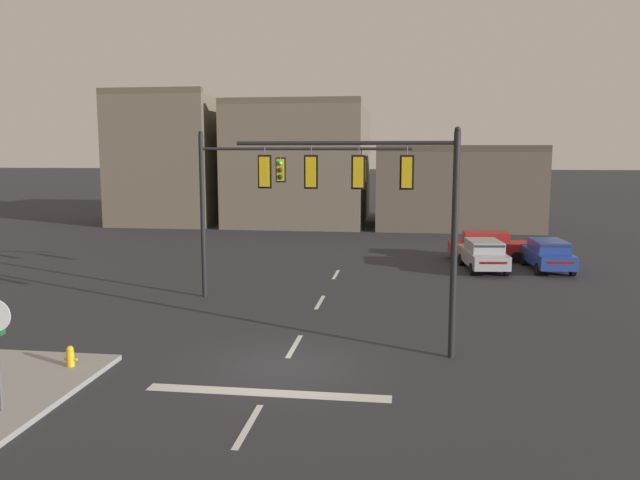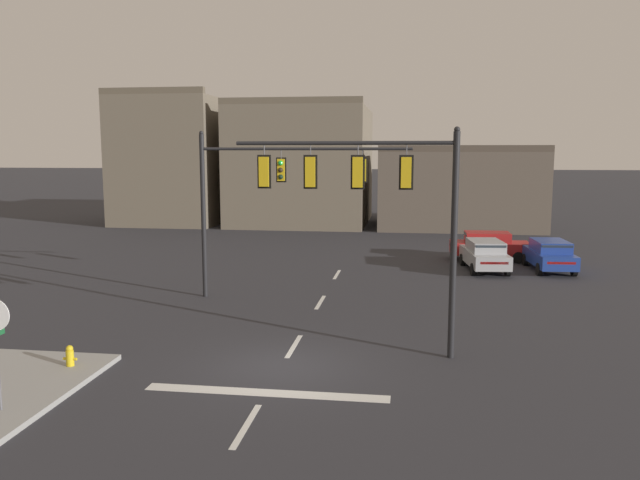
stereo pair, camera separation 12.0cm
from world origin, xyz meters
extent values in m
plane|color=#2B2B30|center=(0.00, 0.00, 0.00)|extent=(400.00, 400.00, 0.00)
cube|color=silver|center=(0.00, -2.00, 0.00)|extent=(6.40, 0.50, 0.01)
cube|color=silver|center=(0.00, -4.00, 0.00)|extent=(0.16, 2.40, 0.01)
cube|color=silver|center=(0.00, 2.00, 0.00)|extent=(0.16, 2.40, 0.01)
cube|color=silver|center=(0.00, 8.00, 0.00)|extent=(0.16, 2.40, 0.01)
cube|color=silver|center=(0.00, 14.00, 0.00)|extent=(0.16, 2.40, 0.01)
cylinder|color=black|center=(4.89, 1.56, 3.38)|extent=(0.20, 0.20, 6.76)
cylinder|color=black|center=(1.61, 1.62, 6.43)|extent=(6.58, 0.24, 0.12)
sphere|color=black|center=(4.89, 1.56, 6.81)|extent=(0.18, 0.18, 0.18)
cylinder|color=#56565B|center=(3.46, 1.59, 6.19)|extent=(0.03, 0.03, 0.35)
cube|color=gold|center=(3.46, 1.59, 5.57)|extent=(0.30, 0.25, 0.90)
sphere|color=green|center=(3.47, 1.72, 5.85)|extent=(0.20, 0.20, 0.20)
sphere|color=#2D2314|center=(3.47, 1.72, 5.57)|extent=(0.20, 0.20, 0.20)
sphere|color=black|center=(3.47, 1.72, 5.29)|extent=(0.20, 0.20, 0.20)
cube|color=black|center=(3.46, 1.57, 5.57)|extent=(0.42, 0.04, 1.02)
cylinder|color=#56565B|center=(2.03, 1.62, 6.19)|extent=(0.03, 0.03, 0.35)
cube|color=gold|center=(2.03, 1.62, 5.57)|extent=(0.30, 0.25, 0.90)
sphere|color=green|center=(2.04, 1.75, 5.85)|extent=(0.20, 0.20, 0.20)
sphere|color=#2D2314|center=(2.04, 1.75, 5.57)|extent=(0.20, 0.20, 0.20)
sphere|color=black|center=(2.04, 1.75, 5.29)|extent=(0.20, 0.20, 0.20)
cube|color=black|center=(2.03, 1.60, 5.57)|extent=(0.42, 0.04, 1.02)
cylinder|color=#56565B|center=(0.60, 1.64, 6.19)|extent=(0.03, 0.03, 0.35)
cube|color=gold|center=(0.60, 1.64, 5.57)|extent=(0.30, 0.25, 0.90)
sphere|color=green|center=(0.61, 1.77, 5.85)|extent=(0.20, 0.20, 0.20)
sphere|color=#2D2314|center=(0.61, 1.77, 5.57)|extent=(0.20, 0.20, 0.20)
sphere|color=black|center=(0.61, 1.77, 5.29)|extent=(0.20, 0.20, 0.20)
cube|color=black|center=(0.60, 1.62, 5.57)|extent=(0.42, 0.04, 1.02)
cylinder|color=#56565B|center=(-0.82, 1.67, 6.19)|extent=(0.03, 0.03, 0.35)
cube|color=gold|center=(-0.82, 1.67, 5.57)|extent=(0.30, 0.25, 0.90)
sphere|color=green|center=(-0.82, 1.80, 5.85)|extent=(0.20, 0.20, 0.20)
sphere|color=#2D2314|center=(-0.82, 1.80, 5.57)|extent=(0.20, 0.20, 0.20)
sphere|color=black|center=(-0.82, 1.80, 5.29)|extent=(0.20, 0.20, 0.20)
cube|color=black|center=(-0.82, 1.65, 5.57)|extent=(0.42, 0.04, 1.02)
cylinder|color=black|center=(-5.04, 8.37, 3.44)|extent=(0.20, 0.20, 6.88)
cylinder|color=black|center=(-0.69, 8.51, 6.28)|extent=(8.69, 0.39, 0.12)
sphere|color=black|center=(-5.04, 8.37, 6.93)|extent=(0.18, 0.18, 0.18)
cylinder|color=#56565B|center=(-1.70, 8.48, 6.04)|extent=(0.03, 0.03, 0.35)
cube|color=gold|center=(-1.70, 8.48, 5.42)|extent=(0.31, 0.25, 0.90)
sphere|color=green|center=(-1.69, 8.35, 5.70)|extent=(0.20, 0.20, 0.20)
sphere|color=#2D2314|center=(-1.69, 8.35, 5.42)|extent=(0.20, 0.20, 0.20)
sphere|color=black|center=(-1.69, 8.35, 5.14)|extent=(0.20, 0.20, 0.20)
cube|color=black|center=(-1.70, 8.50, 5.42)|extent=(0.42, 0.04, 1.02)
cylinder|color=#56565B|center=(1.65, 8.58, 6.04)|extent=(0.03, 0.03, 0.35)
cube|color=gold|center=(1.65, 8.58, 5.42)|extent=(0.31, 0.25, 0.90)
sphere|color=green|center=(1.65, 8.45, 5.70)|extent=(0.20, 0.20, 0.20)
sphere|color=#2D2314|center=(1.65, 8.45, 5.42)|extent=(0.20, 0.20, 0.20)
sphere|color=black|center=(1.65, 8.45, 5.14)|extent=(0.20, 0.20, 0.20)
cube|color=black|center=(1.65, 8.60, 5.42)|extent=(0.42, 0.04, 1.02)
cube|color=#9EA0A5|center=(7.48, 16.15, 0.70)|extent=(2.26, 4.57, 0.70)
cube|color=#9EA0A5|center=(7.49, 16.00, 1.33)|extent=(1.85, 2.62, 0.56)
cube|color=#2D3842|center=(7.41, 16.77, 1.31)|extent=(1.54, 0.41, 0.47)
cube|color=#2D3842|center=(7.62, 14.84, 1.31)|extent=(1.53, 0.38, 0.46)
cylinder|color=black|center=(6.48, 17.51, 0.32)|extent=(0.29, 0.66, 0.64)
cylinder|color=black|center=(8.17, 17.69, 0.32)|extent=(0.29, 0.66, 0.64)
cylinder|color=black|center=(6.79, 14.62, 0.32)|extent=(0.29, 0.66, 0.64)
cylinder|color=black|center=(8.48, 14.80, 0.32)|extent=(0.29, 0.66, 0.64)
sphere|color=silver|center=(6.67, 18.26, 0.75)|extent=(0.16, 0.16, 0.16)
sphere|color=silver|center=(7.82, 18.38, 0.75)|extent=(0.16, 0.16, 0.16)
cube|color=maroon|center=(7.71, 13.99, 0.78)|extent=(1.36, 0.19, 0.12)
cube|color=navy|center=(10.81, 16.63, 0.70)|extent=(2.07, 4.50, 0.70)
cube|color=navy|center=(10.82, 16.48, 1.33)|extent=(1.75, 2.56, 0.56)
cube|color=#2D3842|center=(10.77, 17.24, 1.31)|extent=(1.53, 0.34, 0.47)
cube|color=#2D3842|center=(10.89, 15.31, 1.31)|extent=(1.53, 0.31, 0.46)
cylinder|color=black|center=(9.87, 18.02, 0.32)|extent=(0.26, 0.65, 0.64)
cylinder|color=black|center=(11.57, 18.13, 0.32)|extent=(0.26, 0.65, 0.64)
cylinder|color=black|center=(10.05, 15.13, 0.32)|extent=(0.26, 0.65, 0.64)
cylinder|color=black|center=(11.75, 15.23, 0.32)|extent=(0.26, 0.65, 0.64)
sphere|color=silver|center=(10.10, 18.77, 0.75)|extent=(0.16, 0.16, 0.16)
sphere|color=silver|center=(11.25, 18.84, 0.75)|extent=(0.16, 0.16, 0.16)
cube|color=maroon|center=(10.95, 14.45, 0.78)|extent=(1.37, 0.12, 0.12)
cube|color=#A81E1E|center=(8.14, 19.48, 0.70)|extent=(4.43, 1.86, 0.70)
cube|color=#A81E1E|center=(7.99, 19.47, 1.33)|extent=(2.49, 1.64, 0.56)
cube|color=#2D3842|center=(8.76, 19.49, 1.31)|extent=(0.27, 1.52, 0.47)
cube|color=#2D3842|center=(6.82, 19.46, 1.31)|extent=(0.24, 1.52, 0.46)
cylinder|color=black|center=(9.58, 20.35, 0.32)|extent=(0.64, 0.23, 0.64)
cylinder|color=black|center=(9.60, 18.65, 0.32)|extent=(0.64, 0.23, 0.64)
cylinder|color=black|center=(6.68, 20.31, 0.32)|extent=(0.64, 0.23, 0.64)
cylinder|color=black|center=(6.70, 18.61, 0.32)|extent=(0.64, 0.23, 0.64)
sphere|color=silver|center=(10.31, 20.08, 0.75)|extent=(0.16, 0.16, 0.16)
sphere|color=silver|center=(10.33, 18.93, 0.75)|extent=(0.16, 0.16, 0.16)
cube|color=maroon|center=(5.96, 19.45, 0.78)|extent=(0.06, 1.37, 0.12)
cylinder|color=gold|center=(-5.88, -1.16, 0.33)|extent=(0.22, 0.22, 0.55)
cylinder|color=gold|center=(-5.88, -1.16, 0.05)|extent=(0.30, 0.30, 0.10)
sphere|color=gold|center=(-5.88, -1.16, 0.65)|extent=(0.20, 0.20, 0.20)
cylinder|color=gold|center=(-6.03, -1.16, 0.35)|extent=(0.10, 0.08, 0.08)
cylinder|color=gold|center=(-5.73, -1.16, 0.35)|extent=(0.10, 0.08, 0.08)
cube|color=#665B4C|center=(-16.69, 35.32, 5.31)|extent=(8.54, 8.64, 10.62)
cube|color=brown|center=(-16.69, 31.30, 10.87)|extent=(8.54, 0.60, 0.50)
cube|color=#665B4C|center=(-5.64, 37.19, 4.87)|extent=(11.17, 12.38, 9.75)
cube|color=brown|center=(-5.64, 31.30, 10.00)|extent=(11.17, 0.60, 0.50)
cube|color=brown|center=(7.51, 35.43, 3.05)|extent=(12.76, 8.86, 6.11)
cube|color=#493F35|center=(7.51, 31.30, 6.36)|extent=(12.76, 0.60, 0.50)
camera|label=1|loc=(3.47, -17.37, 6.20)|focal=35.71mm
camera|label=2|loc=(3.59, -17.36, 6.20)|focal=35.71mm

